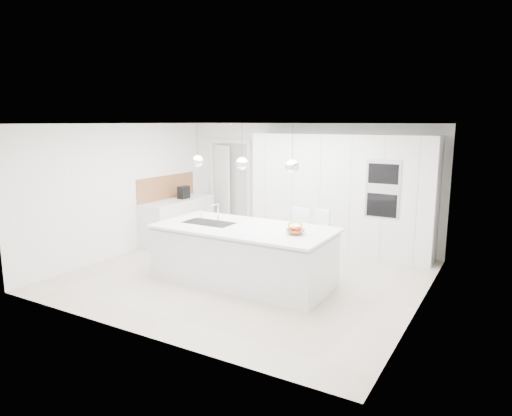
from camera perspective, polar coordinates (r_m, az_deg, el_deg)
The scene contains 28 objects.
floor at distance 7.72m, azimuth -1.13°, elevation -8.41°, with size 5.50×5.50×0.00m, color beige.
wall_back at distance 9.60m, azimuth 6.60°, elevation 3.00°, with size 5.50×5.50×0.00m, color white.
wall_left at distance 9.12m, azimuth -16.12°, elevation 2.24°, with size 5.00×5.00×0.00m, color white.
ceiling at distance 7.29m, azimuth -1.20°, elevation 10.49°, with size 5.50×5.50×0.00m, color white.
tall_cabinets at distance 9.05m, azimuth 10.47°, elevation 1.78°, with size 3.60×0.60×2.30m, color silver.
oven_stack at distance 8.47m, azimuth 15.55°, elevation 2.32°, with size 0.62×0.04×1.05m, color #A5A5A8, non-canonical shape.
doorway_frame at distance 10.53m, azimuth -3.27°, elevation 2.50°, with size 1.11×0.08×2.13m, color white, non-canonical shape.
hallway_door at distance 10.63m, azimuth -4.54°, elevation 2.45°, with size 0.82×0.04×2.00m, color white.
radiator at distance 10.38m, azimuth -1.81°, elevation 1.41°, with size 0.32×0.04×1.40m, color white, non-canonical shape.
left_base_cabinets at distance 9.93m, azimuth -9.68°, elevation -1.64°, with size 0.60×1.80×0.86m, color silver.
left_worktop at distance 9.84m, azimuth -9.77°, elevation 0.92°, with size 0.62×1.82×0.04m, color white.
oak_backsplash at distance 9.98m, azimuth -11.09°, elevation 2.59°, with size 0.02×1.80×0.50m, color #A16A41.
island_base at distance 7.29m, azimuth -1.69°, elevation -6.02°, with size 2.80×1.20×0.86m, color silver.
island_worktop at distance 7.22m, azimuth -1.50°, elevation -2.50°, with size 2.84×1.40×0.04m, color white.
island_sink at distance 7.54m, azimuth -5.91°, elevation -2.44°, with size 0.84×0.44×0.18m, color #3F3F42, non-canonical shape.
island_tap at distance 7.63m, azimuth -4.76°, elevation -0.50°, with size 0.02×0.02×0.30m, color white.
pendant_left at distance 7.49m, azimuth -7.32°, elevation 5.82°, with size 0.20×0.20×0.20m, color white.
pendant_mid at distance 7.01m, azimuth -1.76°, elevation 5.56°, with size 0.20×0.20×0.20m, color white.
pendant_right at distance 6.61m, azimuth 4.55°, elevation 5.21°, with size 0.20×0.20×0.20m, color white.
fruit_bowl at distance 6.76m, azimuth 4.97°, elevation -2.97°, with size 0.28×0.28×0.07m, color #A16A41.
espresso_machine at distance 9.94m, azimuth -9.03°, elevation 1.95°, with size 0.16×0.25×0.27m, color black.
bar_stool_left at distance 7.80m, azimuth 5.17°, elevation -4.12°, with size 0.35×0.49×1.07m, color white, non-canonical shape.
bar_stool_right at distance 7.75m, azimuth 7.80°, elevation -4.29°, with size 0.35×0.49×1.07m, color white, non-canonical shape.
apple_a at distance 6.75m, azimuth 5.22°, elevation -2.69°, with size 0.08×0.08×0.08m, color red.
apple_b at distance 6.80m, azimuth 4.62°, elevation -2.62°, with size 0.07×0.07×0.07m, color red.
apple_c at distance 6.75m, azimuth 5.28°, elevation -2.67°, with size 0.08×0.08×0.08m, color red.
apple_extra_3 at distance 6.76m, azimuth 5.18°, elevation -2.68°, with size 0.08×0.08×0.08m, color red.
banana_bunch at distance 6.77m, azimuth 4.91°, elevation -2.18°, with size 0.23×0.23×0.03m, color yellow.
Camera 1 is at (3.78, -6.23, 2.53)m, focal length 32.00 mm.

